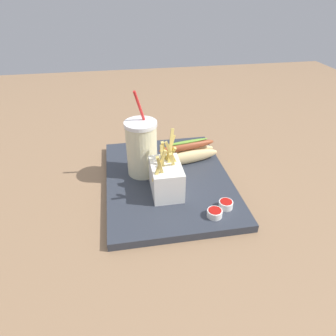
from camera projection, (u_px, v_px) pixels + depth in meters
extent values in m
cube|color=#8C6B4C|center=(168.00, 186.00, 0.84)|extent=(2.40, 2.40, 0.02)
cube|color=#2D333D|center=(168.00, 180.00, 0.83)|extent=(0.44, 0.33, 0.02)
cylinder|color=beige|center=(142.00, 150.00, 0.81)|extent=(0.08, 0.08, 0.14)
cylinder|color=white|center=(140.00, 124.00, 0.77)|extent=(0.08, 0.08, 0.01)
cylinder|color=red|center=(139.00, 106.00, 0.75)|extent=(0.02, 0.03, 0.09)
cube|color=white|center=(166.00, 179.00, 0.75)|extent=(0.11, 0.07, 0.08)
cube|color=#E5C660|center=(170.00, 147.00, 0.73)|extent=(0.04, 0.02, 0.09)
cube|color=#E5C660|center=(161.00, 169.00, 0.69)|extent=(0.03, 0.03, 0.08)
cube|color=#E5C660|center=(173.00, 161.00, 0.72)|extent=(0.03, 0.02, 0.06)
cube|color=#E5C660|center=(169.00, 155.00, 0.76)|extent=(0.02, 0.03, 0.05)
cube|color=#E5C660|center=(171.00, 154.00, 0.73)|extent=(0.01, 0.03, 0.07)
cube|color=#E5C660|center=(159.00, 166.00, 0.69)|extent=(0.01, 0.04, 0.08)
cube|color=#E5C660|center=(164.00, 151.00, 0.74)|extent=(0.03, 0.02, 0.07)
cube|color=#E5C660|center=(172.00, 149.00, 0.75)|extent=(0.03, 0.03, 0.07)
cube|color=#E5C660|center=(162.00, 159.00, 0.72)|extent=(0.03, 0.01, 0.07)
ellipsoid|color=#E5C689|center=(185.00, 153.00, 0.90)|extent=(0.06, 0.19, 0.04)
ellipsoid|color=#E5C689|center=(188.00, 157.00, 0.87)|extent=(0.06, 0.19, 0.04)
ellipsoid|color=#994728|center=(187.00, 146.00, 0.87)|extent=(0.05, 0.17, 0.02)
ellipsoid|color=#6B9E33|center=(187.00, 142.00, 0.86)|extent=(0.04, 0.13, 0.01)
cylinder|color=white|center=(215.00, 213.00, 0.69)|extent=(0.03, 0.03, 0.02)
cylinder|color=#B2140F|center=(215.00, 211.00, 0.68)|extent=(0.03, 0.03, 0.01)
cylinder|color=white|center=(226.00, 205.00, 0.71)|extent=(0.03, 0.03, 0.02)
cylinder|color=#B2140F|center=(226.00, 202.00, 0.71)|extent=(0.03, 0.03, 0.01)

